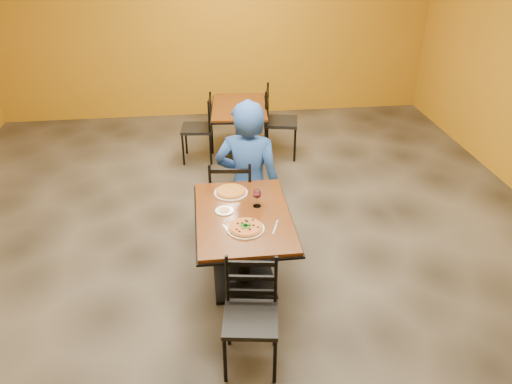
{
  "coord_description": "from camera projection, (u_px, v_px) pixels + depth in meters",
  "views": [
    {
      "loc": [
        -0.33,
        -4.06,
        3.0
      ],
      "look_at": [
        0.13,
        -0.3,
        0.85
      ],
      "focal_mm": 34.59,
      "sensor_mm": 36.0,
      "label": 1
    }
  ],
  "objects": [
    {
      "name": "chair_second_left",
      "position": [
        197.0,
        129.0,
        6.68
      ],
      "size": [
        0.45,
        0.45,
        0.91
      ],
      "primitive_type": null,
      "rotation": [
        0.0,
        0.0,
        -1.67
      ],
      "color": "black",
      "rests_on": "floor"
    },
    {
      "name": "fork",
      "position": [
        228.0,
        230.0,
        4.0
      ],
      "size": [
        0.08,
        0.18,
        0.0
      ],
      "primitive_type": "cube",
      "rotation": [
        0.0,
        0.0,
        0.38
      ],
      "color": "silver",
      "rests_on": "table_main"
    },
    {
      "name": "pizza_far",
      "position": [
        231.0,
        191.0,
        4.53
      ],
      "size": [
        0.28,
        0.28,
        0.02
      ],
      "primitive_type": "cylinder",
      "color": "#B17A22",
      "rests_on": "plate_far"
    },
    {
      "name": "diner",
      "position": [
        248.0,
        167.0,
        5.06
      ],
      "size": [
        0.79,
        0.63,
        1.45
      ],
      "primitive_type": "imported",
      "rotation": [
        0.0,
        0.0,
        2.87
      ],
      "color": "#1A4C93",
      "rests_on": "floor"
    },
    {
      "name": "knife",
      "position": [
        275.0,
        227.0,
        4.05
      ],
      "size": [
        0.08,
        0.2,
        0.0
      ],
      "primitive_type": "cube",
      "rotation": [
        0.0,
        0.0,
        -0.35
      ],
      "color": "silver",
      "rests_on": "table_main"
    },
    {
      "name": "dip",
      "position": [
        224.0,
        210.0,
        4.26
      ],
      "size": [
        0.09,
        0.09,
        0.01
      ],
      "primitive_type": "cylinder",
      "color": "tan",
      "rests_on": "side_plate"
    },
    {
      "name": "pizza_main",
      "position": [
        246.0,
        227.0,
        4.01
      ],
      "size": [
        0.28,
        0.28,
        0.02
      ],
      "primitive_type": "cylinder",
      "color": "maroon",
      "rests_on": "plate_main"
    },
    {
      "name": "chair_main_far",
      "position": [
        231.0,
        197.0,
        5.04
      ],
      "size": [
        0.47,
        0.47,
        0.94
      ],
      "primitive_type": null,
      "rotation": [
        0.0,
        0.0,
        3.03
      ],
      "color": "black",
      "rests_on": "floor"
    },
    {
      "name": "floor",
      "position": [
        239.0,
        251.0,
        5.02
      ],
      "size": [
        7.0,
        8.0,
        0.01
      ],
      "primitive_type": "cube",
      "color": "black",
      "rests_on": "ground"
    },
    {
      "name": "chair_main_near",
      "position": [
        251.0,
        320.0,
        3.56
      ],
      "size": [
        0.45,
        0.45,
        0.87
      ],
      "primitive_type": null,
      "rotation": [
        0.0,
        0.0,
        -0.15
      ],
      "color": "black",
      "rests_on": "floor"
    },
    {
      "name": "wall_back",
      "position": [
        214.0,
        23.0,
        7.74
      ],
      "size": [
        7.0,
        0.01,
        3.0
      ],
      "primitive_type": "cube",
      "color": "#B67514",
      "rests_on": "ground"
    },
    {
      "name": "plate_main",
      "position": [
        246.0,
        229.0,
        4.02
      ],
      "size": [
        0.31,
        0.31,
        0.01
      ],
      "primitive_type": "cylinder",
      "color": "white",
      "rests_on": "table_main"
    },
    {
      "name": "side_plate",
      "position": [
        224.0,
        211.0,
        4.26
      ],
      "size": [
        0.16,
        0.16,
        0.01
      ],
      "primitive_type": "cylinder",
      "color": "white",
      "rests_on": "table_main"
    },
    {
      "name": "wine_glass",
      "position": [
        257.0,
        197.0,
        4.3
      ],
      "size": [
        0.08,
        0.08,
        0.18
      ],
      "primitive_type": null,
      "color": "white",
      "rests_on": "table_main"
    },
    {
      "name": "plate_far",
      "position": [
        231.0,
        193.0,
        4.54
      ],
      "size": [
        0.31,
        0.31,
        0.01
      ],
      "primitive_type": "cylinder",
      "color": "white",
      "rests_on": "table_main"
    },
    {
      "name": "chair_second_right",
      "position": [
        281.0,
        122.0,
        6.79
      ],
      "size": [
        0.52,
        0.52,
        0.98
      ],
      "primitive_type": null,
      "rotation": [
        0.0,
        0.0,
        1.37
      ],
      "color": "black",
      "rests_on": "floor"
    },
    {
      "name": "table_main",
      "position": [
        244.0,
        233.0,
        4.32
      ],
      "size": [
        0.83,
        1.23,
        0.75
      ],
      "color": "#5A330E",
      "rests_on": "floor"
    },
    {
      "name": "table_second",
      "position": [
        239.0,
        120.0,
        6.7
      ],
      "size": [
        0.83,
        1.15,
        0.75
      ],
      "rotation": [
        0.0,
        0.0,
        -0.08
      ],
      "color": "#5A330E",
      "rests_on": "floor"
    }
  ]
}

